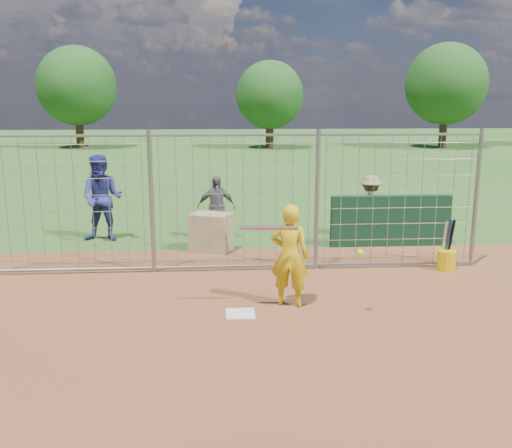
{
  "coord_description": "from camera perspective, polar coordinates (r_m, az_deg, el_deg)",
  "views": [
    {
      "loc": [
        -0.31,
        -8.17,
        3.15
      ],
      "look_at": [
        0.3,
        0.8,
        1.15
      ],
      "focal_mm": 40.0,
      "sensor_mm": 36.0,
      "label": 1
    }
  ],
  "objects": [
    {
      "name": "batter",
      "position": [
        8.7,
        3.38,
        -3.16
      ],
      "size": [
        0.67,
        0.54,
        1.6
      ],
      "primitive_type": "imported",
      "rotation": [
        0.0,
        0.0,
        2.85
      ],
      "color": "gold",
      "rests_on": "ground"
    },
    {
      "name": "tree_line",
      "position": [
        36.46,
        1.58,
        13.43
      ],
      "size": [
        44.66,
        6.72,
        6.48
      ],
      "color": "#3F2B19",
      "rests_on": "ground"
    },
    {
      "name": "dugout_wall",
      "position": [
        12.61,
        13.31,
        0.31
      ],
      "size": [
        2.6,
        0.2,
        1.1
      ],
      "primitive_type": "cube",
      "color": "#11381E",
      "rests_on": "ground"
    },
    {
      "name": "bystander_c",
      "position": [
        13.25,
        11.32,
        1.73
      ],
      "size": [
        1.0,
        0.66,
        1.44
      ],
      "primitive_type": "imported",
      "rotation": [
        0.0,
        0.0,
        3.28
      ],
      "color": "#957A51",
      "rests_on": "ground"
    },
    {
      "name": "bucket_with_bats",
      "position": [
        11.17,
        18.51,
        -3.19
      ],
      "size": [
        0.34,
        0.36,
        0.97
      ],
      "color": "#DAB30B",
      "rests_on": "ground"
    },
    {
      "name": "backstop_fence",
      "position": [
        10.35,
        -2.11,
        2.01
      ],
      "size": [
        9.08,
        0.08,
        2.6
      ],
      "color": "gray",
      "rests_on": "ground"
    },
    {
      "name": "bystander_a",
      "position": [
        13.08,
        -15.13,
        2.5
      ],
      "size": [
        1.03,
        0.85,
        1.93
      ],
      "primitive_type": "imported",
      "rotation": [
        0.0,
        0.0,
        -0.14
      ],
      "color": "navy",
      "rests_on": "ground"
    },
    {
      "name": "equipment_bin",
      "position": [
        11.91,
        -4.51,
        -0.84
      ],
      "size": [
        0.95,
        0.82,
        0.8
      ],
      "primitive_type": "cube",
      "rotation": [
        0.0,
        0.0,
        -0.4
      ],
      "color": "tan",
      "rests_on": "ground"
    },
    {
      "name": "infield_dirt",
      "position": [
        6.06,
        -0.43,
        -18.73
      ],
      "size": [
        18.0,
        18.0,
        0.0
      ],
      "primitive_type": "plane",
      "color": "brown",
      "rests_on": "ground"
    },
    {
      "name": "ground",
      "position": [
        8.76,
        -1.62,
        -8.54
      ],
      "size": [
        100.0,
        100.0,
        0.0
      ],
      "primitive_type": "plane",
      "color": "#2D591E",
      "rests_on": "ground"
    },
    {
      "name": "bystander_b",
      "position": [
        12.83,
        -4.0,
        1.68
      ],
      "size": [
        0.89,
        0.44,
        1.48
      ],
      "primitive_type": "imported",
      "rotation": [
        0.0,
        0.0,
        0.09
      ],
      "color": "#5F5D63",
      "rests_on": "ground"
    },
    {
      "name": "home_plate",
      "position": [
        8.57,
        -1.57,
        -8.95
      ],
      "size": [
        0.43,
        0.43,
        0.02
      ],
      "primitive_type": "cube",
      "color": "silver",
      "rests_on": "ground"
    },
    {
      "name": "equipment_in_play",
      "position": [
        8.28,
        3.49,
        -1.01
      ],
      "size": [
        1.77,
        0.37,
        0.4
      ],
      "color": "silver",
      "rests_on": "ground"
    }
  ]
}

